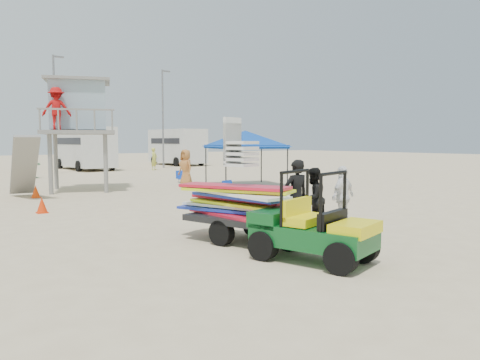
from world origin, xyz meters
TOP-DOWN VIEW (x-y plane):
  - ground at (0.00, 0.00)m, footprint 140.00×140.00m
  - utility_cart at (-0.12, -0.08)m, footprint 1.65×2.43m
  - surf_trailer at (-0.12, 2.25)m, footprint 1.97×2.84m
  - man_left at (1.40, 1.95)m, footprint 0.71×0.52m
  - man_mid at (2.25, 2.20)m, footprint 0.85×0.71m
  - man_right at (3.10, 1.95)m, footprint 0.99×0.54m
  - lifeguard_tower at (0.47, 15.02)m, footprint 3.95×3.95m
  - canopy_blue at (7.95, 12.33)m, footprint 4.10×4.10m
  - cone_near at (-2.57, 9.19)m, footprint 0.34×0.34m
  - cone_far at (-1.71, 13.44)m, footprint 0.34×0.34m
  - beach_chair_b at (4.72, 9.23)m, footprint 0.63×0.67m
  - beach_chair_c at (6.29, 15.75)m, footprint 0.71×0.79m
  - rv_mid_right at (6.00, 29.99)m, footprint 2.64×7.00m
  - rv_far_right at (15.00, 31.49)m, footprint 2.64×6.60m
  - light_pole_left at (3.00, 27.00)m, footprint 0.14×0.14m
  - light_pole_right at (12.00, 28.50)m, footprint 0.14×0.14m
  - distant_beachgoers at (-1.26, 17.46)m, footprint 19.39×13.47m

SIDE VIEW (x-z plane):
  - ground at x=0.00m, z-range 0.00..0.00m
  - cone_near at x=-2.57m, z-range 0.00..0.50m
  - cone_far at x=-1.71m, z-range 0.00..0.50m
  - beach_chair_b at x=4.72m, z-range -0.01..0.63m
  - beach_chair_c at x=6.29m, z-range -0.01..0.63m
  - utility_cart at x=-0.12m, z-range -0.06..1.62m
  - man_mid at x=2.25m, z-range 0.00..1.58m
  - man_right at x=3.10m, z-range 0.00..1.61m
  - distant_beachgoers at x=-1.26m, z-range -0.04..1.81m
  - man_left at x=1.40m, z-range 0.00..1.81m
  - surf_trailer at x=-0.12m, z-range -0.23..2.23m
  - rv_far_right at x=15.00m, z-range 0.17..3.42m
  - rv_mid_right at x=6.00m, z-range 0.17..3.42m
  - canopy_blue at x=7.95m, z-range 1.03..4.18m
  - lifeguard_tower at x=0.47m, z-range 1.19..6.06m
  - light_pole_left at x=3.00m, z-range 0.00..8.00m
  - light_pole_right at x=12.00m, z-range 0.00..8.00m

